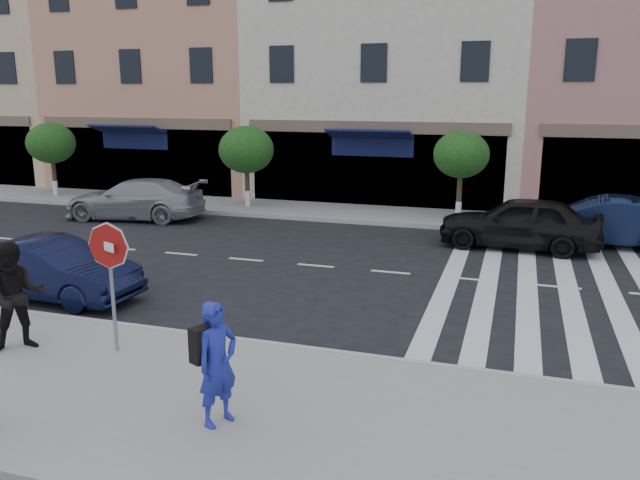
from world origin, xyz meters
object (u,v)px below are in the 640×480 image
Objects in this scene: stop_sign at (109,257)px; walker at (16,296)px; car_near_mid at (51,269)px; car_far_left at (135,199)px; car_far_right at (602,221)px; photographer at (217,364)px; car_far_mid at (519,222)px.

walker is at bearing -141.28° from stop_sign.
walker is 0.47× the size of car_near_mid.
car_far_left is 1.12× the size of car_far_right.
car_near_mid is (-6.06, 3.93, -0.33)m from photographer.
walker is at bearing -33.10° from car_far_mid.
car_far_left is (-9.47, 12.17, -0.27)m from photographer.
stop_sign reaches higher than walker.
walker is 3.26m from car_near_mid.
car_far_right is (6.02, 12.97, -0.26)m from photographer.
walker reaches higher than car_near_mid.
stop_sign reaches higher than car_far_left.
walker reaches higher than car_far_right.
car_far_left is at bearing 25.12° from car_near_mid.
car_near_mid is at bearing 168.81° from stop_sign.
stop_sign reaches higher than photographer.
stop_sign is 14.41m from car_far_right.
photographer is at bearing -58.12° from walker.
photographer is 0.34× the size of car_far_left.
photographer is 0.38× the size of car_far_right.
car_near_mid is 0.89× the size of car_far_mid.
photographer reaches higher than car_far_left.
car_far_mid reaches higher than car_near_mid.
car_far_left is 13.16m from car_far_mid.
photographer reaches higher than car_far_right.
photographer is at bearing -13.33° from car_far_mid.
walker is at bearing -145.63° from car_near_mid.
stop_sign reaches higher than car_near_mid.
car_near_mid is at bearing -47.02° from car_far_mid.
car_far_right is (2.34, 1.15, -0.04)m from car_far_mid.
photographer is 7.23m from car_near_mid.
photographer is at bearing 30.41° from car_far_left.
car_far_mid is (9.74, 7.89, 0.11)m from car_near_mid.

